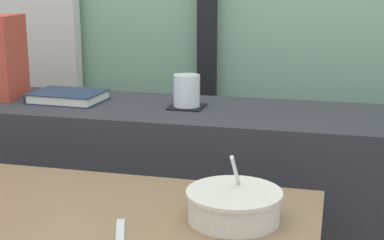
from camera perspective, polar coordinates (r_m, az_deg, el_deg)
name	(u,v)px	position (r m, az deg, el deg)	size (l,w,h in m)	color
dark_console_ledge	(175,234)	(1.86, -1.70, -10.97)	(2.80, 0.39, 0.81)	#2D2D33
coaster_square	(187,107)	(1.73, -0.52, 1.29)	(0.10, 0.10, 0.01)	black
juice_glass	(187,92)	(1.72, -0.52, 2.70)	(0.08, 0.08, 0.09)	white
closed_book	(67,96)	(1.85, -12.01, 2.25)	(0.22, 0.17, 0.03)	#1E2D47
soup_bowl	(234,205)	(1.19, 4.11, -8.24)	(0.19, 0.19, 0.15)	silver
fork_utensil	(120,239)	(1.12, -7.01, -11.37)	(0.02, 0.17, 0.01)	silver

